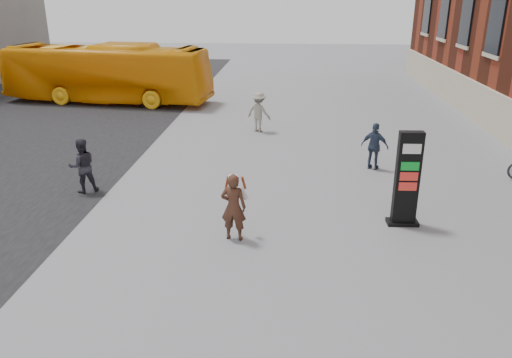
# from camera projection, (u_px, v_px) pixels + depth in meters

# --- Properties ---
(ground) EXTENTS (100.00, 100.00, 0.00)m
(ground) POSITION_uv_depth(u_px,v_px,m) (264.00, 236.00, 12.74)
(ground) COLOR #9E9EA3
(info_pylon) EXTENTS (0.83, 0.43, 2.56)m
(info_pylon) POSITION_uv_depth(u_px,v_px,m) (407.00, 179.00, 12.94)
(info_pylon) COLOR black
(info_pylon) RESTS_ON ground
(woman) EXTENTS (0.70, 0.65, 1.74)m
(woman) POSITION_uv_depth(u_px,v_px,m) (234.00, 206.00, 12.29)
(woman) COLOR #3D2419
(woman) RESTS_ON ground
(bus) EXTENTS (11.78, 4.14, 3.21)m
(bus) POSITION_uv_depth(u_px,v_px,m) (107.00, 73.00, 27.56)
(bus) COLOR #F9A30F
(bus) RESTS_ON road
(pedestrian_a) EXTENTS (1.04, 0.98, 1.70)m
(pedestrian_a) POSITION_uv_depth(u_px,v_px,m) (82.00, 166.00, 15.25)
(pedestrian_a) COLOR #28262F
(pedestrian_a) RESTS_ON ground
(pedestrian_b) EXTENTS (1.30, 1.09, 1.75)m
(pedestrian_b) POSITION_uv_depth(u_px,v_px,m) (259.00, 112.00, 21.94)
(pedestrian_b) COLOR gray
(pedestrian_b) RESTS_ON ground
(pedestrian_c) EXTENTS (1.04, 0.78, 1.65)m
(pedestrian_c) POSITION_uv_depth(u_px,v_px,m) (375.00, 146.00, 17.27)
(pedestrian_c) COLOR #2F3D54
(pedestrian_c) RESTS_ON ground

